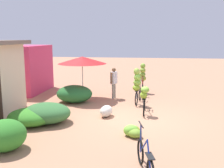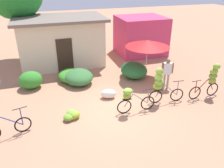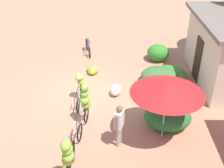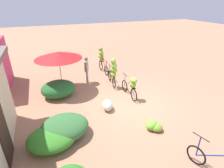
{
  "view_description": "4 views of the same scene",
  "coord_description": "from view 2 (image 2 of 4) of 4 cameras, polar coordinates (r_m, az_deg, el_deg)",
  "views": [
    {
      "loc": [
        -9.72,
        -0.42,
        3.05
      ],
      "look_at": [
        0.9,
        1.08,
        1.13
      ],
      "focal_mm": 41.95,
      "sensor_mm": 36.0,
      "label": 1
    },
    {
      "loc": [
        -2.68,
        -7.66,
        5.26
      ],
      "look_at": [
        0.1,
        1.02,
        0.78
      ],
      "focal_mm": 36.09,
      "sensor_mm": 36.0,
      "label": 2
    },
    {
      "loc": [
        9.98,
        1.17,
        6.48
      ],
      "look_at": [
        0.29,
        1.01,
        0.71
      ],
      "focal_mm": 44.29,
      "sensor_mm": 36.0,
      "label": 3
    },
    {
      "loc": [
        -6.43,
        3.48,
        4.51
      ],
      "look_at": [
        0.5,
        0.74,
        0.95
      ],
      "focal_mm": 28.75,
      "sensor_mm": 36.0,
      "label": 4
    }
  ],
  "objects": [
    {
      "name": "hedge_bush_by_door",
      "position": [
        12.65,
        5.57,
        3.51
      ],
      "size": [
        1.43,
        1.69,
        0.82
      ],
      "primitive_type": "ellipsoid",
      "color": "#26662E",
      "rests_on": "ground"
    },
    {
      "name": "ground_plane",
      "position": [
        9.67,
        1.29,
        -6.78
      ],
      "size": [
        60.0,
        60.0,
        0.0
      ],
      "primitive_type": "plane",
      "color": "#AF7B5B"
    },
    {
      "name": "hedge_bush_mid",
      "position": [
        12.01,
        -8.43,
        1.8
      ],
      "size": [
        1.5,
        1.73,
        0.72
      ],
      "primitive_type": "ellipsoid",
      "color": "#376E37",
      "rests_on": "ground"
    },
    {
      "name": "person_vendor",
      "position": [
        11.47,
        13.83,
        3.33
      ],
      "size": [
        0.55,
        0.33,
        1.56
      ],
      "color": "gray",
      "rests_on": "ground"
    },
    {
      "name": "shop_pink",
      "position": [
        16.47,
        7.23,
        12.08
      ],
      "size": [
        3.2,
        2.8,
        2.6
      ],
      "primitive_type": "cube",
      "color": "#D13963",
      "rests_on": "ground"
    },
    {
      "name": "bicycle_center_loaded",
      "position": [
        10.01,
        12.18,
        0.14
      ],
      "size": [
        1.63,
        0.46,
        1.69
      ],
      "color": "black",
      "rests_on": "ground"
    },
    {
      "name": "banana_pile_on_ground",
      "position": [
        9.24,
        -10.13,
        -7.83
      ],
      "size": [
        0.84,
        0.73,
        0.35
      ],
      "color": "olive",
      "rests_on": "ground"
    },
    {
      "name": "building_low",
      "position": [
        14.65,
        -12.74,
        10.63
      ],
      "size": [
        5.4,
        3.55,
        2.93
      ],
      "color": "beige",
      "rests_on": "ground"
    },
    {
      "name": "bicycle_near_pile",
      "position": [
        9.24,
        4.88,
        -3.53
      ],
      "size": [
        1.69,
        0.42,
        1.17
      ],
      "color": "black",
      "rests_on": "ground"
    },
    {
      "name": "hedge_bush_front_right",
      "position": [
        12.41,
        -10.25,
        2.17
      ],
      "size": [
        1.4,
        1.62,
        0.59
      ],
      "primitive_type": "ellipsoid",
      "color": "#3A8928",
      "rests_on": "ground"
    },
    {
      "name": "produce_sack",
      "position": [
        10.51,
        -0.94,
        -2.48
      ],
      "size": [
        0.78,
        0.59,
        0.44
      ],
      "primitive_type": "ellipsoid",
      "rotation": [
        0.0,
        0.0,
        2.91
      ],
      "color": "silver",
      "rests_on": "ground"
    },
    {
      "name": "hedge_bush_front_left",
      "position": [
        12.09,
        -19.91,
        0.97
      ],
      "size": [
        1.15,
        1.13,
        0.86
      ],
      "primitive_type": "ellipsoid",
      "color": "#328228",
      "rests_on": "ground"
    },
    {
      "name": "market_umbrella",
      "position": [
        12.17,
        9.01,
        10.12
      ],
      "size": [
        2.36,
        2.36,
        2.13
      ],
      "color": "beige",
      "rests_on": "ground"
    },
    {
      "name": "bicycle_leftmost",
      "position": [
        8.91,
        -24.92,
        -10.13
      ],
      "size": [
        1.63,
        0.44,
        1.02
      ],
      "color": "black",
      "rests_on": "ground"
    },
    {
      "name": "bicycle_by_shop",
      "position": [
        11.29,
        23.85,
        1.33
      ],
      "size": [
        1.67,
        0.43,
        1.64
      ],
      "color": "black",
      "rests_on": "ground"
    }
  ]
}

